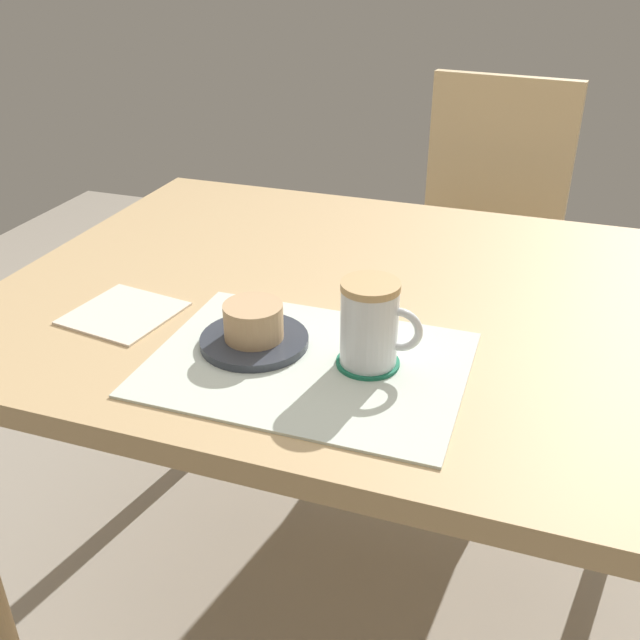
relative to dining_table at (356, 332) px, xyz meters
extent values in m
cube|color=#9E9384|center=(0.00, 0.00, -0.69)|extent=(4.40, 4.40, 0.02)
cylinder|color=tan|center=(-0.53, 0.40, -0.32)|extent=(0.05, 0.05, 0.72)
cylinder|color=tan|center=(0.53, 0.40, -0.32)|extent=(0.05, 0.05, 0.72)
cube|color=tan|center=(0.00, 0.00, 0.06)|extent=(1.17, 0.91, 0.04)
cylinder|color=#D1B27F|center=(0.26, 0.54, -0.47)|extent=(0.04, 0.04, 0.42)
cylinder|color=#D1B27F|center=(-0.09, 0.58, -0.47)|extent=(0.04, 0.04, 0.42)
cylinder|color=#D1B27F|center=(0.30, 0.89, -0.47)|extent=(0.04, 0.04, 0.42)
cylinder|color=#D1B27F|center=(-0.05, 0.93, -0.47)|extent=(0.04, 0.04, 0.42)
cube|color=#D1B27F|center=(0.10, 0.74, -0.24)|extent=(0.47, 0.47, 0.04)
cube|color=#D1B27F|center=(0.12, 0.93, 0.03)|extent=(0.39, 0.08, 0.50)
cube|color=silver|center=(0.00, -0.24, 0.08)|extent=(0.43, 0.31, 0.00)
cylinder|color=#333842|center=(-0.09, -0.22, 0.09)|extent=(0.15, 0.15, 0.01)
cylinder|color=tan|center=(-0.09, -0.22, 0.12)|extent=(0.08, 0.08, 0.05)
cylinder|color=#196B4C|center=(0.08, -0.22, 0.08)|extent=(0.09, 0.09, 0.00)
cylinder|color=white|center=(0.08, -0.22, 0.14)|extent=(0.08, 0.08, 0.11)
cylinder|color=tan|center=(0.08, -0.22, 0.20)|extent=(0.08, 0.08, 0.01)
torus|color=white|center=(0.12, -0.22, 0.14)|extent=(0.06, 0.01, 0.06)
cube|color=silver|center=(-0.32, -0.20, 0.08)|extent=(0.17, 0.17, 0.00)
camera|label=1|loc=(0.28, -1.02, 0.60)|focal=40.00mm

